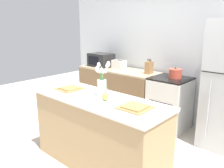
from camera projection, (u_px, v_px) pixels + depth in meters
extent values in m
plane|color=beige|center=(99.00, 165.00, 3.06)|extent=(10.00, 10.00, 0.00)
cube|color=silver|center=(179.00, 48.00, 4.16)|extent=(5.20, 0.08, 2.70)
cube|color=tan|center=(99.00, 134.00, 2.95)|extent=(1.76, 0.62, 0.88)
cube|color=silver|center=(98.00, 99.00, 2.84)|extent=(1.80, 0.66, 0.03)
cube|color=brown|center=(118.00, 91.00, 4.79)|extent=(1.68, 0.60, 0.86)
cube|color=tan|center=(118.00, 70.00, 4.68)|extent=(1.68, 0.60, 0.03)
cube|color=silver|center=(169.00, 104.00, 4.04)|extent=(0.60, 0.60, 0.87)
cube|color=black|center=(171.00, 79.00, 3.92)|extent=(0.60, 0.60, 0.02)
cube|color=black|center=(160.00, 111.00, 3.83)|extent=(0.42, 0.01, 0.29)
cylinder|color=#B2B5B7|center=(208.00, 109.00, 3.25)|extent=(0.02, 0.02, 0.80)
cylinder|color=silver|center=(102.00, 88.00, 2.86)|extent=(0.11, 0.11, 0.21)
cylinder|color=#569E4C|center=(103.00, 82.00, 2.82)|extent=(0.10, 0.02, 0.25)
ellipsoid|color=white|center=(106.00, 71.00, 2.75)|extent=(0.04, 0.04, 0.06)
cylinder|color=#569E4C|center=(103.00, 79.00, 2.82)|extent=(0.12, 0.07, 0.32)
ellipsoid|color=white|center=(108.00, 64.00, 2.76)|extent=(0.05, 0.05, 0.07)
cylinder|color=#569E4C|center=(104.00, 80.00, 2.84)|extent=(0.03, 0.09, 0.29)
ellipsoid|color=white|center=(107.00, 66.00, 2.83)|extent=(0.03, 0.03, 0.05)
cylinder|color=#569E4C|center=(102.00, 83.00, 2.85)|extent=(0.02, 0.04, 0.23)
ellipsoid|color=white|center=(103.00, 72.00, 2.84)|extent=(0.04, 0.04, 0.06)
cylinder|color=#569E4C|center=(101.00, 83.00, 2.85)|extent=(0.03, 0.01, 0.23)
ellipsoid|color=white|center=(101.00, 71.00, 2.83)|extent=(0.04, 0.04, 0.06)
cylinder|color=#569E4C|center=(100.00, 81.00, 2.85)|extent=(0.07, 0.03, 0.26)
ellipsoid|color=white|center=(97.00, 69.00, 2.82)|extent=(0.05, 0.05, 0.07)
cylinder|color=#569E4C|center=(100.00, 82.00, 2.84)|extent=(0.05, 0.05, 0.25)
ellipsoid|color=white|center=(98.00, 71.00, 2.80)|extent=(0.03, 0.03, 0.05)
cylinder|color=#569E4C|center=(100.00, 80.00, 2.81)|extent=(0.02, 0.07, 0.32)
ellipsoid|color=white|center=(99.00, 65.00, 2.73)|extent=(0.04, 0.04, 0.06)
cylinder|color=#569E4C|center=(102.00, 82.00, 2.83)|extent=(0.05, 0.05, 0.26)
ellipsoid|color=white|center=(102.00, 70.00, 2.76)|extent=(0.04, 0.04, 0.06)
ellipsoid|color=#9EBC47|center=(105.00, 96.00, 2.72)|extent=(0.08, 0.08, 0.09)
cone|color=#9EBC47|center=(105.00, 92.00, 2.71)|extent=(0.04, 0.04, 0.04)
cylinder|color=brown|center=(105.00, 90.00, 2.70)|extent=(0.01, 0.01, 0.02)
cube|color=olive|center=(70.00, 89.00, 3.19)|extent=(0.32, 0.32, 0.01)
cube|color=#A37A42|center=(70.00, 88.00, 3.19)|extent=(0.23, 0.23, 0.01)
cube|color=olive|center=(135.00, 108.00, 2.48)|extent=(0.32, 0.32, 0.01)
cube|color=#A37A42|center=(135.00, 107.00, 2.48)|extent=(0.23, 0.23, 0.01)
cube|color=silver|center=(119.00, 65.00, 4.68)|extent=(0.26, 0.18, 0.17)
cube|color=black|center=(117.00, 60.00, 4.69)|extent=(0.05, 0.11, 0.01)
cube|color=black|center=(121.00, 61.00, 4.63)|extent=(0.05, 0.11, 0.01)
cube|color=black|center=(114.00, 62.00, 4.77)|extent=(0.02, 0.02, 0.02)
cylinder|color=#CC4C38|center=(175.00, 74.00, 3.90)|extent=(0.21, 0.21, 0.14)
cylinder|color=#CC4C38|center=(175.00, 69.00, 3.89)|extent=(0.22, 0.22, 0.01)
sphere|color=black|center=(176.00, 68.00, 3.88)|extent=(0.02, 0.02, 0.02)
cube|color=black|center=(101.00, 60.00, 4.95)|extent=(0.48, 0.36, 0.27)
cube|color=black|center=(93.00, 61.00, 4.84)|extent=(0.29, 0.01, 0.18)
cube|color=#A37547|center=(149.00, 68.00, 4.22)|extent=(0.10, 0.14, 0.22)
cylinder|color=black|center=(148.00, 60.00, 4.20)|extent=(0.01, 0.01, 0.05)
cylinder|color=black|center=(149.00, 60.00, 4.18)|extent=(0.01, 0.01, 0.05)
cylinder|color=black|center=(151.00, 60.00, 4.17)|extent=(0.01, 0.01, 0.05)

